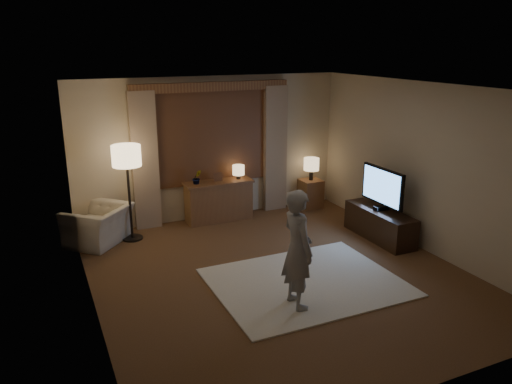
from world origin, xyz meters
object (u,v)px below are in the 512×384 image
armchair (98,225)px  person (298,249)px  sideboard (219,202)px  side_table (310,194)px  tv_stand (380,224)px

armchair → person: size_ratio=0.64×
sideboard → side_table: 1.92m
sideboard → side_table: (1.92, -0.05, -0.07)m
side_table → armchair: bearing=-177.2°
person → tv_stand: bearing=-58.2°
sideboard → tv_stand: size_ratio=0.86×
side_table → tv_stand: bearing=-84.0°
sideboard → person: 3.41m
tv_stand → side_table: bearing=96.0°
armchair → side_table: size_ratio=1.70×
sideboard → armchair: sideboard is taller
armchair → tv_stand: armchair is taller
sideboard → person: person is taller
armchair → tv_stand: (4.30, -1.72, -0.06)m
sideboard → tv_stand: sideboard is taller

